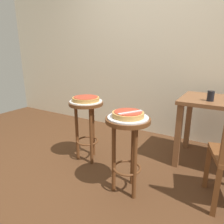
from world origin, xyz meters
TOP-DOWN VIEW (x-y plane):
  - ground_plane at (0.00, 0.00)m, footprint 6.00×6.00m
  - back_wall at (0.00, 1.65)m, footprint 6.00×0.10m
  - stool_foreground at (0.34, 0.14)m, footprint 0.38×0.38m
  - serving_plate_foreground at (0.34, 0.14)m, footprint 0.34×0.34m
  - pizza_foreground at (0.34, 0.14)m, footprint 0.26×0.26m
  - stool_middle at (-0.32, 0.41)m, footprint 0.38×0.38m
  - serving_plate_middle at (-0.32, 0.41)m, footprint 0.36×0.36m
  - pizza_middle at (-0.32, 0.41)m, footprint 0.30×0.30m
  - cup_near_edge at (0.87, 0.92)m, footprint 0.07×0.07m
  - pizza_server_knife at (0.37, 0.12)m, footprint 0.14×0.20m

SIDE VIEW (x-z plane):
  - ground_plane at x=0.00m, z-range 0.00..0.00m
  - stool_foreground at x=0.34m, z-range 0.16..0.86m
  - stool_middle at x=-0.32m, z-range 0.16..0.86m
  - serving_plate_foreground at x=0.34m, z-range 0.70..0.71m
  - serving_plate_middle at x=-0.32m, z-range 0.70..0.71m
  - pizza_foreground at x=0.34m, z-range 0.71..0.76m
  - pizza_middle at x=-0.32m, z-range 0.71..0.76m
  - pizza_server_knife at x=0.37m, z-range 0.76..0.76m
  - cup_near_edge at x=0.87m, z-range 0.75..0.85m
  - back_wall at x=0.00m, z-range 0.00..3.00m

